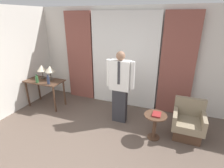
{
  "coord_description": "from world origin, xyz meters",
  "views": [
    {
      "loc": [
        1.39,
        -1.65,
        2.45
      ],
      "look_at": [
        0.06,
        1.77,
        1.01
      ],
      "focal_mm": 28.0,
      "sensor_mm": 36.0,
      "label": 1
    }
  ],
  "objects_px": {
    "bottle_near_edge": "(48,80)",
    "person": "(120,85)",
    "bottle_by_lamp": "(37,79)",
    "side_table": "(155,122)",
    "desk": "(45,85)",
    "armchair": "(188,124)",
    "table_lamp_right": "(50,70)",
    "book": "(157,114)",
    "table_lamp_left": "(42,69)"
  },
  "relations": [
    {
      "from": "bottle_by_lamp",
      "to": "armchair",
      "type": "xyz_separation_m",
      "value": [
        3.83,
        0.17,
        -0.56
      ]
    },
    {
      "from": "desk",
      "to": "armchair",
      "type": "height_order",
      "value": "armchair"
    },
    {
      "from": "bottle_near_edge",
      "to": "person",
      "type": "distance_m",
      "value": 1.93
    },
    {
      "from": "desk",
      "to": "table_lamp_right",
      "type": "relative_size",
      "value": 2.65
    },
    {
      "from": "bottle_near_edge",
      "to": "desk",
      "type": "bearing_deg",
      "value": 150.12
    },
    {
      "from": "table_lamp_left",
      "to": "armchair",
      "type": "relative_size",
      "value": 0.49
    },
    {
      "from": "desk",
      "to": "armchair",
      "type": "distance_m",
      "value": 3.79
    },
    {
      "from": "table_lamp_left",
      "to": "side_table",
      "type": "relative_size",
      "value": 0.7
    },
    {
      "from": "table_lamp_right",
      "to": "bottle_by_lamp",
      "type": "relative_size",
      "value": 1.77
    },
    {
      "from": "table_lamp_left",
      "to": "bottle_near_edge",
      "type": "xyz_separation_m",
      "value": [
        0.44,
        -0.3,
        -0.19
      ]
    },
    {
      "from": "table_lamp_left",
      "to": "armchair",
      "type": "xyz_separation_m",
      "value": [
        3.91,
        -0.16,
        -0.76
      ]
    },
    {
      "from": "table_lamp_left",
      "to": "book",
      "type": "height_order",
      "value": "table_lamp_left"
    },
    {
      "from": "bottle_near_edge",
      "to": "bottle_by_lamp",
      "type": "height_order",
      "value": "bottle_near_edge"
    },
    {
      "from": "side_table",
      "to": "person",
      "type": "bearing_deg",
      "value": 157.62
    },
    {
      "from": "table_lamp_left",
      "to": "book",
      "type": "bearing_deg",
      "value": -8.39
    },
    {
      "from": "table_lamp_left",
      "to": "table_lamp_right",
      "type": "xyz_separation_m",
      "value": [
        0.28,
        0.0,
        0.0
      ]
    },
    {
      "from": "armchair",
      "to": "side_table",
      "type": "bearing_deg",
      "value": -153.11
    },
    {
      "from": "bottle_by_lamp",
      "to": "side_table",
      "type": "xyz_separation_m",
      "value": [
        3.18,
        -0.16,
        -0.48
      ]
    },
    {
      "from": "table_lamp_right",
      "to": "side_table",
      "type": "relative_size",
      "value": 0.7
    },
    {
      "from": "table_lamp_right",
      "to": "side_table",
      "type": "bearing_deg",
      "value": -9.26
    },
    {
      "from": "table_lamp_right",
      "to": "bottle_near_edge",
      "type": "bearing_deg",
      "value": -61.64
    },
    {
      "from": "table_lamp_left",
      "to": "side_table",
      "type": "bearing_deg",
      "value": -8.47
    },
    {
      "from": "armchair",
      "to": "side_table",
      "type": "xyz_separation_m",
      "value": [
        -0.65,
        -0.33,
        0.08
      ]
    },
    {
      "from": "desk",
      "to": "armchair",
      "type": "bearing_deg",
      "value": -0.5
    },
    {
      "from": "table_lamp_right",
      "to": "person",
      "type": "xyz_separation_m",
      "value": [
        2.08,
        -0.12,
        -0.12
      ]
    },
    {
      "from": "bottle_by_lamp",
      "to": "armchair",
      "type": "bearing_deg",
      "value": 2.47
    },
    {
      "from": "desk",
      "to": "bottle_near_edge",
      "type": "height_order",
      "value": "bottle_near_edge"
    },
    {
      "from": "table_lamp_right",
      "to": "book",
      "type": "bearing_deg",
      "value": -9.17
    },
    {
      "from": "table_lamp_right",
      "to": "person",
      "type": "relative_size",
      "value": 0.23
    },
    {
      "from": "person",
      "to": "table_lamp_right",
      "type": "bearing_deg",
      "value": 176.82
    },
    {
      "from": "side_table",
      "to": "desk",
      "type": "bearing_deg",
      "value": 173.38
    },
    {
      "from": "bottle_by_lamp",
      "to": "person",
      "type": "relative_size",
      "value": 0.13
    },
    {
      "from": "bottle_by_lamp",
      "to": "side_table",
      "type": "bearing_deg",
      "value": -2.96
    },
    {
      "from": "person",
      "to": "book",
      "type": "relative_size",
      "value": 7.82
    },
    {
      "from": "desk",
      "to": "book",
      "type": "relative_size",
      "value": 4.73
    },
    {
      "from": "person",
      "to": "side_table",
      "type": "relative_size",
      "value": 3.08
    },
    {
      "from": "bottle_by_lamp",
      "to": "desk",
      "type": "bearing_deg",
      "value": 74.3
    },
    {
      "from": "table_lamp_left",
      "to": "bottle_near_edge",
      "type": "bearing_deg",
      "value": -33.81
    },
    {
      "from": "bottle_near_edge",
      "to": "person",
      "type": "height_order",
      "value": "person"
    },
    {
      "from": "bottle_near_edge",
      "to": "side_table",
      "type": "xyz_separation_m",
      "value": [
        2.82,
        -0.19,
        -0.5
      ]
    },
    {
      "from": "desk",
      "to": "side_table",
      "type": "height_order",
      "value": "desk"
    },
    {
      "from": "bottle_near_edge",
      "to": "armchair",
      "type": "xyz_separation_m",
      "value": [
        3.47,
        0.14,
        -0.57
      ]
    },
    {
      "from": "desk",
      "to": "side_table",
      "type": "xyz_separation_m",
      "value": [
        3.12,
        -0.36,
        -0.26
      ]
    },
    {
      "from": "book",
      "to": "armchair",
      "type": "bearing_deg",
      "value": 27.4
    },
    {
      "from": "table_lamp_left",
      "to": "person",
      "type": "height_order",
      "value": "person"
    },
    {
      "from": "table_lamp_right",
      "to": "book",
      "type": "relative_size",
      "value": 1.78
    },
    {
      "from": "bottle_near_edge",
      "to": "armchair",
      "type": "distance_m",
      "value": 3.52
    },
    {
      "from": "person",
      "to": "armchair",
      "type": "height_order",
      "value": "person"
    },
    {
      "from": "table_lamp_right",
      "to": "armchair",
      "type": "xyz_separation_m",
      "value": [
        3.63,
        -0.16,
        -0.76
      ]
    },
    {
      "from": "bottle_near_edge",
      "to": "armchair",
      "type": "height_order",
      "value": "bottle_near_edge"
    }
  ]
}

